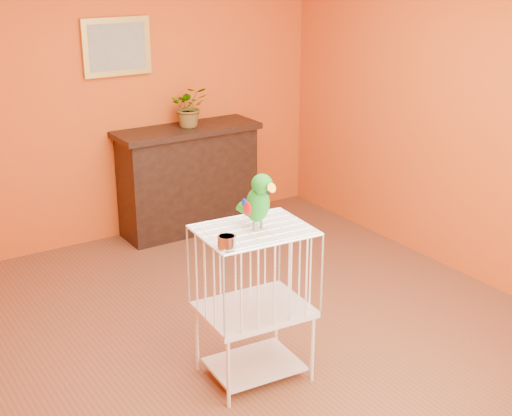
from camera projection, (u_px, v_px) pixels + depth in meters
ground at (256, 334)px, 5.01m from camera, size 4.50×4.50×0.00m
room_shell at (256, 112)px, 4.47m from camera, size 4.50×4.50×4.50m
console_cabinet at (188, 179)px, 6.70m from camera, size 1.36×0.49×1.01m
potted_plant at (188, 110)px, 6.53m from camera, size 0.45×0.47×0.29m
framed_picture at (117, 47)px, 6.16m from camera, size 0.62×0.04×0.50m
birdcage at (254, 302)px, 4.35m from camera, size 0.68×0.54×1.00m
feed_cup at (227, 242)px, 3.90m from camera, size 0.10×0.10×0.07m
parrot at (258, 200)px, 4.13m from camera, size 0.17×0.31×0.35m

